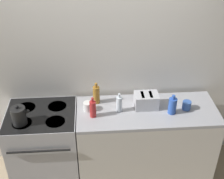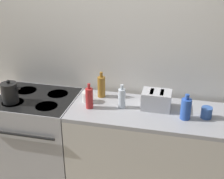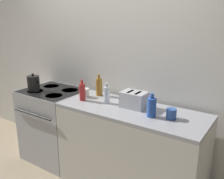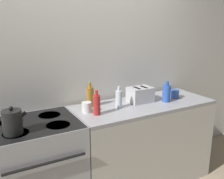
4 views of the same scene
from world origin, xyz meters
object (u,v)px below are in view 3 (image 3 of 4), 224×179
bottle_amber (99,87)px  bottle_red (82,92)px  stove (55,124)px  kettle (33,83)px  bottle_clear (107,95)px  cup_white (85,93)px  bottle_blue (152,107)px  cup_blue (171,114)px  toaster (134,100)px

bottle_amber → bottle_red: size_ratio=1.07×
stove → kettle: kettle is taller
bottle_clear → cup_white: size_ratio=2.24×
bottle_amber → bottle_red: 0.25m
bottle_blue → cup_blue: (0.17, 0.05, -0.05)m
toaster → bottle_red: size_ratio=1.09×
kettle → cup_blue: (1.76, 0.12, -0.05)m
bottle_blue → cup_white: (-0.89, 0.11, -0.04)m
stove → bottle_red: 0.79m
bottle_blue → cup_white: bearing=173.0°
cup_blue → toaster: bearing=170.3°
bottle_blue → bottle_clear: (-0.56, 0.07, -0.00)m
bottle_blue → cup_blue: size_ratio=2.32×
cup_blue → bottle_blue: bearing=-162.5°
toaster → bottle_amber: size_ratio=1.02×
stove → cup_blue: (1.57, -0.02, 0.50)m
kettle → bottle_blue: 1.58m
bottle_clear → cup_white: 0.34m
cup_blue → bottle_red: bearing=-176.9°
kettle → toaster: 1.34m
kettle → cup_white: 0.71m
kettle → bottle_amber: bearing=21.3°
toaster → stove: bearing=-177.3°
kettle → bottle_blue: (1.58, 0.06, -0.00)m
kettle → bottle_amber: size_ratio=0.89×
toaster → bottle_red: bearing=-167.6°
stove → bottle_blue: bottle_blue is taller
kettle → toaster: (1.33, 0.19, -0.01)m
bottle_red → cup_white: (-0.06, 0.11, -0.05)m
bottle_clear → cup_blue: bottle_clear is taller
cup_white → bottle_clear: bearing=-6.5°
cup_white → bottle_amber: bearing=53.4°
bottle_clear → cup_white: bottle_clear is taller
bottle_amber → cup_blue: 0.98m
toaster → bottle_amber: 0.55m
bottle_blue → bottle_red: (-0.84, 0.00, 0.00)m
bottle_red → cup_blue: size_ratio=2.43×
bottle_clear → cup_blue: 0.73m
bottle_red → cup_white: bearing=116.9°
stove → toaster: toaster is taller
toaster → cup_blue: 0.44m
bottle_amber → bottle_blue: bearing=-17.4°
bottle_clear → cup_blue: bearing=-1.3°
bottle_amber → bottle_clear: bearing=-37.4°
toaster → bottle_clear: bearing=-169.2°
stove → bottle_clear: (0.84, -0.00, 0.55)m
stove → bottle_blue: size_ratio=4.17×
kettle → bottle_clear: (1.02, 0.13, -0.00)m
stove → bottle_clear: bearing=-0.2°
toaster → bottle_clear: 0.31m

